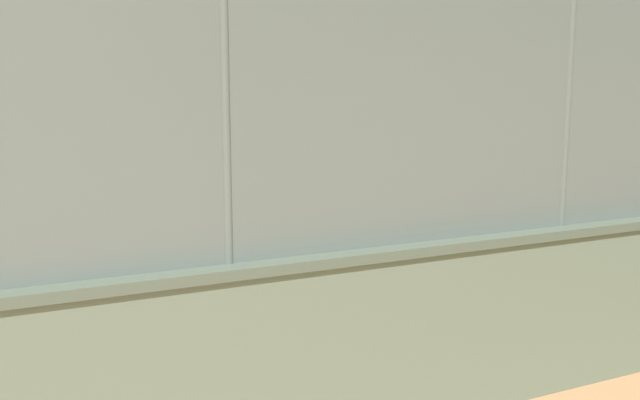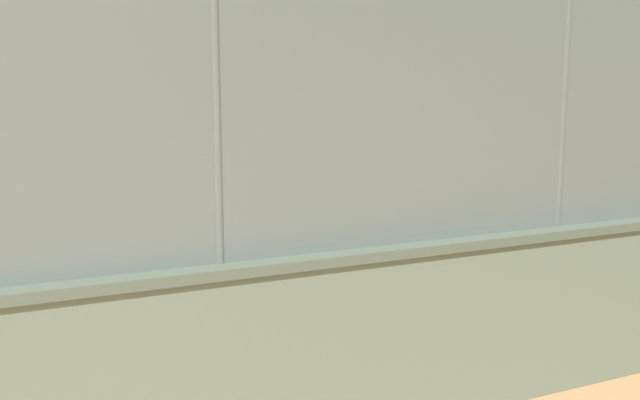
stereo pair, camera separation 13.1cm
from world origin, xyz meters
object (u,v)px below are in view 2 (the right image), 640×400
object	(u,v)px
player_foreground_swinging	(35,195)
player_near_wall_returning	(140,217)
sports_ball	(406,243)
player_baseline_waiting	(347,194)
courtside_bench	(294,300)

from	to	relation	value
player_foreground_swinging	player_near_wall_returning	bearing A→B (deg)	113.21
player_foreground_swinging	sports_ball	bearing A→B (deg)	155.49
player_baseline_waiting	player_near_wall_returning	distance (m)	4.00
player_foreground_swinging	sports_ball	world-z (taller)	player_foreground_swinging
player_foreground_swinging	player_near_wall_returning	distance (m)	3.29
courtside_bench	player_foreground_swinging	bearing A→B (deg)	-68.24
player_foreground_swinging	sports_ball	distance (m)	6.46
player_baseline_waiting	sports_ball	xyz separation A→B (m)	(-0.73, 0.87, -0.77)
player_foreground_swinging	courtside_bench	xyz separation A→B (m)	(-2.43, 6.09, -0.44)
player_baseline_waiting	player_foreground_swinging	xyz separation A→B (m)	(5.10, -1.78, 0.05)
player_baseline_waiting	sports_ball	world-z (taller)	player_baseline_waiting
player_near_wall_returning	courtside_bench	xyz separation A→B (m)	(-1.14, 3.07, -0.48)
player_baseline_waiting	player_foreground_swinging	bearing A→B (deg)	-19.28
player_near_wall_returning	courtside_bench	distance (m)	3.31
player_foreground_swinging	courtside_bench	bearing A→B (deg)	111.76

